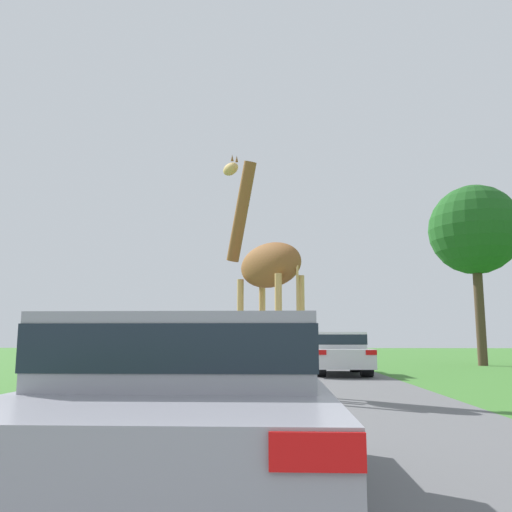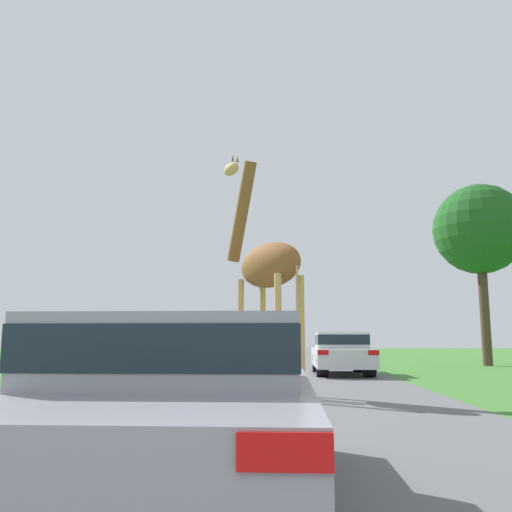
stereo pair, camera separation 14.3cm
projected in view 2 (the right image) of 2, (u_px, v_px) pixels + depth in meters
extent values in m
cube|color=#5B5B5E|center=(281.00, 362.00, 28.73)|extent=(7.29, 120.00, 0.00)
cylinder|color=tan|center=(240.00, 336.00, 11.71)|extent=(0.14, 0.14, 2.47)
cylinder|color=#2D2319|center=(240.00, 393.00, 11.52)|extent=(0.18, 0.18, 0.08)
cylinder|color=tan|center=(263.00, 336.00, 12.05)|extent=(0.14, 0.14, 2.47)
cylinder|color=#2D2319|center=(263.00, 391.00, 11.86)|extent=(0.18, 0.18, 0.08)
cylinder|color=tan|center=(278.00, 336.00, 10.63)|extent=(0.14, 0.14, 2.47)
cylinder|color=#2D2319|center=(279.00, 398.00, 10.45)|extent=(0.18, 0.18, 0.08)
cylinder|color=tan|center=(301.00, 336.00, 10.97)|extent=(0.14, 0.14, 2.47)
cylinder|color=#2D2319|center=(302.00, 396.00, 10.79)|extent=(0.18, 0.18, 0.08)
ellipsoid|color=brown|center=(270.00, 265.00, 11.57)|extent=(1.74, 1.93, 0.96)
cylinder|color=brown|center=(242.00, 212.00, 12.65)|extent=(0.85, 0.96, 2.32)
ellipsoid|color=tan|center=(231.00, 169.00, 13.21)|extent=(0.54, 0.59, 0.30)
cylinder|color=tan|center=(297.00, 294.00, 10.73)|extent=(0.05, 0.05, 1.36)
cone|color=brown|center=(233.00, 158.00, 13.07)|extent=(0.07, 0.07, 0.16)
cone|color=brown|center=(237.00, 159.00, 13.15)|extent=(0.07, 0.07, 0.16)
cube|color=gray|center=(178.00, 423.00, 4.02)|extent=(1.97, 4.11, 0.58)
cube|color=gray|center=(180.00, 350.00, 4.10)|extent=(1.77, 1.85, 0.49)
cube|color=#19232D|center=(180.00, 347.00, 4.11)|extent=(1.79, 1.87, 0.29)
cube|color=red|center=(285.00, 452.00, 1.97)|extent=(0.35, 0.03, 0.14)
cylinder|color=black|center=(123.00, 430.00, 5.25)|extent=(0.39, 0.59, 0.59)
cylinder|color=black|center=(285.00, 431.00, 5.15)|extent=(0.39, 0.59, 0.59)
cube|color=#561914|center=(169.00, 363.00, 14.80)|extent=(1.87, 3.95, 0.50)
cube|color=#561914|center=(169.00, 346.00, 14.87)|extent=(1.68, 1.78, 0.42)
cube|color=#19232D|center=(169.00, 345.00, 14.88)|extent=(1.70, 1.79, 0.25)
cube|color=red|center=(119.00, 359.00, 12.92)|extent=(0.34, 0.03, 0.12)
cube|color=red|center=(182.00, 359.00, 12.83)|extent=(0.34, 0.03, 0.12)
cylinder|color=black|center=(152.00, 368.00, 15.98)|extent=(0.37, 0.64, 0.64)
cylinder|color=black|center=(202.00, 369.00, 15.90)|extent=(0.37, 0.64, 0.64)
cylinder|color=black|center=(129.00, 373.00, 13.65)|extent=(0.37, 0.64, 0.64)
cylinder|color=black|center=(188.00, 374.00, 13.56)|extent=(0.37, 0.64, 0.64)
cube|color=silver|center=(341.00, 357.00, 18.40)|extent=(1.84, 4.42, 0.60)
cube|color=silver|center=(341.00, 340.00, 18.48)|extent=(1.66, 1.99, 0.54)
cube|color=#19232D|center=(341.00, 340.00, 18.49)|extent=(1.68, 2.01, 0.33)
cube|color=red|center=(323.00, 352.00, 16.28)|extent=(0.33, 0.03, 0.14)
cube|color=red|center=(374.00, 353.00, 16.19)|extent=(0.33, 0.03, 0.14)
cylinder|color=black|center=(318.00, 363.00, 19.71)|extent=(0.37, 0.63, 0.63)
cylinder|color=black|center=(358.00, 363.00, 19.63)|extent=(0.37, 0.63, 0.63)
cylinder|color=black|center=(322.00, 367.00, 17.09)|extent=(0.37, 0.63, 0.63)
cylinder|color=black|center=(369.00, 367.00, 17.01)|extent=(0.37, 0.63, 0.63)
cylinder|color=#4C3828|center=(484.00, 303.00, 24.83)|extent=(0.43, 0.43, 5.66)
sphere|color=#1E561E|center=(479.00, 229.00, 25.36)|extent=(4.21, 4.21, 4.21)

